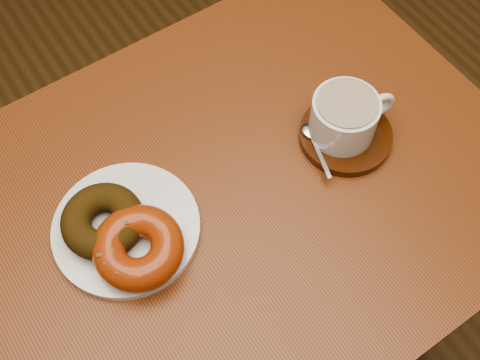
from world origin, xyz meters
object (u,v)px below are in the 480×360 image
donut_plate (126,228)px  saucer (345,135)px  coffee_cup (345,116)px  cafe_table (230,232)px

donut_plate → saucer: saucer is taller
donut_plate → coffee_cup: (0.35, -0.04, 0.04)m
cafe_table → coffee_cup: bearing=-3.5°
cafe_table → saucer: saucer is taller
cafe_table → donut_plate: donut_plate is taller
donut_plate → cafe_table: bearing=-11.5°
donut_plate → saucer: (0.35, -0.05, 0.00)m
donut_plate → coffee_cup: bearing=-6.7°
cafe_table → saucer: bearing=-5.6°
coffee_cup → donut_plate: bearing=-173.2°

